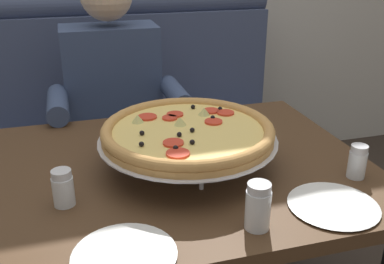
# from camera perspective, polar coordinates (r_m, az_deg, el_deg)

# --- Properties ---
(booth_bench) EXTENTS (1.55, 0.78, 1.13)m
(booth_bench) POSITION_cam_1_polar(r_m,az_deg,el_deg) (2.26, -7.41, -1.51)
(booth_bench) COLOR #424C6B
(booth_bench) RESTS_ON ground_plane
(dining_table) EXTENTS (1.12, 0.88, 0.73)m
(dining_table) POSITION_cam_1_polar(r_m,az_deg,el_deg) (1.35, -1.74, -7.78)
(dining_table) COLOR #4C331E
(dining_table) RESTS_ON ground_plane
(diner_main) EXTENTS (0.54, 0.64, 1.27)m
(diner_main) POSITION_cam_1_polar(r_m,az_deg,el_deg) (1.88, -9.76, 3.50)
(diner_main) COLOR #2D3342
(diner_main) RESTS_ON ground_plane
(pizza) EXTENTS (0.51, 0.51, 0.14)m
(pizza) POSITION_cam_1_polar(r_m,az_deg,el_deg) (1.25, -0.55, -0.02)
(pizza) COLOR silver
(pizza) RESTS_ON dining_table
(shaker_pepper_flakes) EXTENTS (0.05, 0.05, 0.10)m
(shaker_pepper_flakes) POSITION_cam_1_polar(r_m,az_deg,el_deg) (1.30, 20.54, -3.87)
(shaker_pepper_flakes) COLOR white
(shaker_pepper_flakes) RESTS_ON dining_table
(shaker_parmesan) EXTENTS (0.06, 0.06, 0.11)m
(shaker_parmesan) POSITION_cam_1_polar(r_m,az_deg,el_deg) (1.02, 8.49, -9.85)
(shaker_parmesan) COLOR white
(shaker_parmesan) RESTS_ON dining_table
(shaker_oregano) EXTENTS (0.05, 0.05, 0.10)m
(shaker_oregano) POSITION_cam_1_polar(r_m,az_deg,el_deg) (1.14, -16.28, -7.24)
(shaker_oregano) COLOR white
(shaker_oregano) RESTS_ON dining_table
(plate_near_left) EXTENTS (0.22, 0.22, 0.02)m
(plate_near_left) POSITION_cam_1_polar(r_m,az_deg,el_deg) (0.96, -8.75, -15.10)
(plate_near_left) COLOR white
(plate_near_left) RESTS_ON dining_table
(plate_near_right) EXTENTS (0.22, 0.22, 0.02)m
(plate_near_right) POSITION_cam_1_polar(r_m,az_deg,el_deg) (1.16, 17.79, -8.74)
(plate_near_right) COLOR white
(plate_near_right) RESTS_ON dining_table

